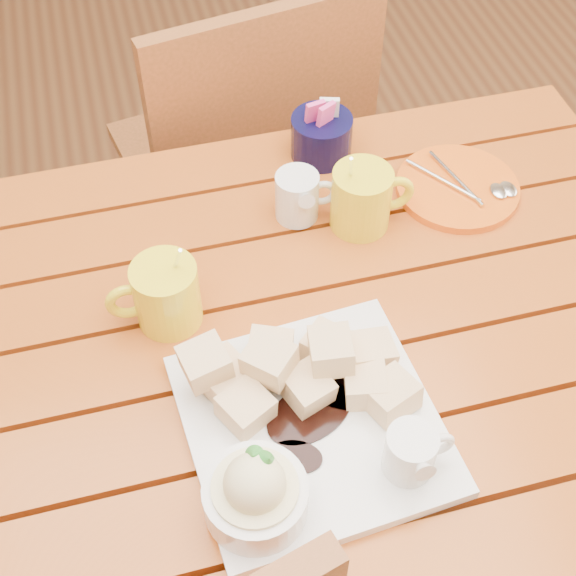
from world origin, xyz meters
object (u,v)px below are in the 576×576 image
object	(u,v)px
table	(273,379)
dessert_plate	(300,428)
coffee_mug_right	(363,198)
orange_saucer	(459,187)
coffee_mug_left	(164,294)
chair_far	(247,161)

from	to	relation	value
table	dessert_plate	bearing A→B (deg)	-92.49
coffee_mug_right	orange_saucer	xyz separation A→B (m)	(0.16, 0.03, -0.04)
coffee_mug_left	coffee_mug_right	xyz separation A→B (m)	(0.30, 0.10, 0.00)
chair_far	table	bearing A→B (deg)	70.71
orange_saucer	chair_far	size ratio (longest dim) A/B	0.21
coffee_mug_right	orange_saucer	bearing A→B (deg)	10.16
coffee_mug_left	chair_far	bearing A→B (deg)	69.05
dessert_plate	coffee_mug_left	size ratio (longest dim) A/B	2.18
table	chair_far	bearing A→B (deg)	81.12
dessert_plate	chair_far	bearing A→B (deg)	82.46
table	coffee_mug_left	bearing A→B (deg)	154.41
dessert_plate	coffee_mug_left	world-z (taller)	coffee_mug_left
coffee_mug_right	coffee_mug_left	bearing A→B (deg)	-160.05
table	coffee_mug_right	bearing A→B (deg)	43.10
dessert_plate	table	bearing A→B (deg)	87.51
table	chair_far	distance (m)	0.63
table	orange_saucer	bearing A→B (deg)	29.27
coffee_mug_left	orange_saucer	size ratio (longest dim) A/B	0.77
dessert_plate	orange_saucer	distance (m)	0.50
coffee_mug_left	orange_saucer	xyz separation A→B (m)	(0.47, 0.13, -0.04)
dessert_plate	coffee_mug_left	distance (m)	0.25
coffee_mug_right	orange_saucer	distance (m)	0.17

